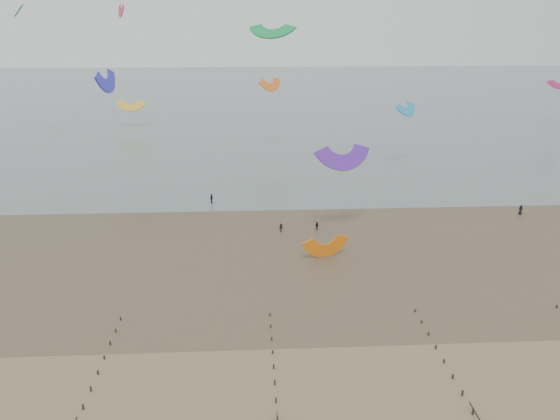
% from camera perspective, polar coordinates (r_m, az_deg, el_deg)
% --- Properties ---
extents(ground, '(500.00, 500.00, 0.00)m').
position_cam_1_polar(ground, '(57.85, -4.74, -17.17)').
color(ground, brown).
rests_on(ground, ground).
extents(sea_and_shore, '(500.00, 665.00, 0.03)m').
position_cam_1_polar(sea_and_shore, '(88.01, -6.86, -3.62)').
color(sea_and_shore, '#475654').
rests_on(sea_and_shore, ground).
extents(kitesurfers, '(124.08, 16.97, 1.87)m').
position_cam_1_polar(kitesurfers, '(102.12, 8.04, 0.18)').
color(kitesurfers, black).
rests_on(kitesurfers, ground).
extents(grounded_kite, '(7.43, 6.52, 3.45)m').
position_cam_1_polar(grounded_kite, '(83.62, 4.77, -4.84)').
color(grounded_kite, orange).
rests_on(grounded_kite, ground).
extents(kites_airborne, '(223.15, 129.81, 43.27)m').
position_cam_1_polar(kites_airborne, '(135.46, -12.91, 13.89)').
color(kites_airborne, '#139441').
rests_on(kites_airborne, ground).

